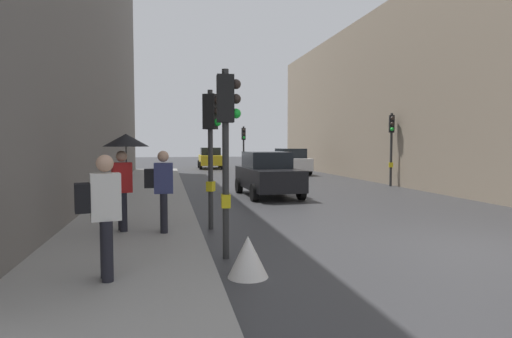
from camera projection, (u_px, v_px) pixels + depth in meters
ground_plane at (468, 248)px, 8.40m from camera, size 120.00×120.00×0.00m
sidewalk_kerb at (141, 209)px, 12.88m from camera, size 3.07×40.00×0.16m
building_facade_right at (467, 99)px, 24.30m from camera, size 12.00×32.77×9.33m
traffic_light_near_right at (211, 134)px, 10.11m from camera, size 0.44×0.37×3.37m
traffic_light_mid_street at (391, 136)px, 20.45m from camera, size 0.34×0.45×3.57m
traffic_light_far_median at (244, 141)px, 29.40m from camera, size 0.25×0.43×3.29m
traffic_light_near_left at (227, 129)px, 7.50m from camera, size 0.44×0.25×3.40m
car_yellow_taxi at (210, 158)px, 35.52m from camera, size 2.11×4.25×1.76m
car_dark_suv at (268, 174)px, 16.72m from camera, size 2.15×4.27×1.76m
car_white_compact at (290, 161)px, 28.68m from camera, size 2.21×4.30×1.76m
pedestrian_with_umbrella at (125, 155)px, 9.23m from camera, size 1.00×1.00×2.14m
pedestrian_with_black_backpack at (102, 210)px, 5.87m from camera, size 0.64×0.40×1.77m
pedestrian_with_grey_backpack at (161, 186)px, 9.08m from camera, size 0.60×0.36×1.77m
warning_sign_triangle at (248, 256)px, 6.55m from camera, size 0.64×0.64×0.65m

